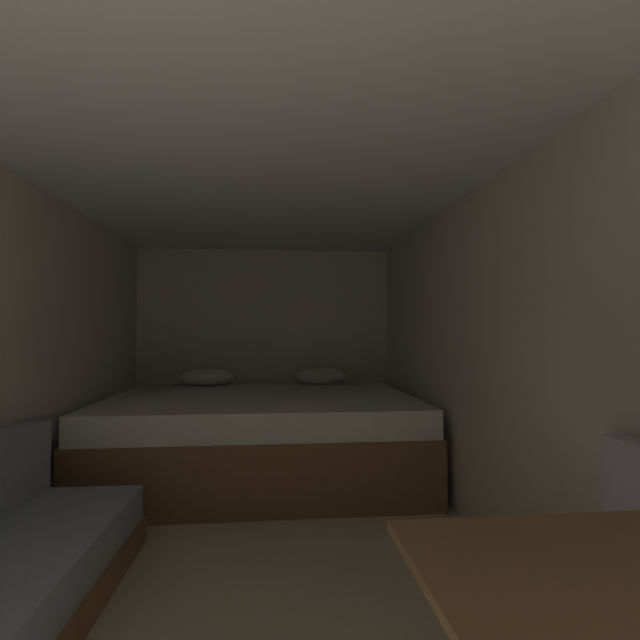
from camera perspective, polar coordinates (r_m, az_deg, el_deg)
The scene contains 5 objects.
ground_plane at distance 2.65m, azimuth -8.17°, elevation -28.91°, with size 7.23×7.23×0.00m, color beige.
wall_back at distance 4.99m, azimuth -6.76°, elevation -3.48°, with size 2.75×0.05×2.10m, color beige.
wall_right at distance 2.67m, azimuth 22.39°, elevation -5.05°, with size 0.05×5.23×2.10m, color beige.
ceiling_slab at distance 2.52m, azimuth -7.97°, elevation 19.53°, with size 2.75×5.23×0.05m, color white.
bed at distance 4.09m, azimuth -7.08°, elevation -13.82°, with size 2.53×1.86×0.86m.
Camera 1 is at (0.10, -0.47, 1.22)m, focal length 26.08 mm.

